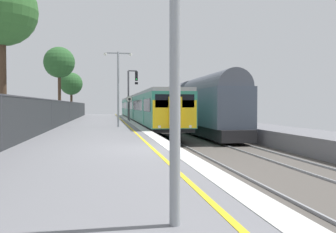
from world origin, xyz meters
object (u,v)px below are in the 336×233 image
object	(u,v)px
speed_limit_sign	(129,105)
background_tree_left	(0,13)
background_tree_centre	(72,84)
background_tree_right	(59,63)
commuter_train_at_platform	(142,108)
signal_gantry	(131,89)
freight_train_adjacent_track	(170,105)
platform_lamp_mid	(118,83)

from	to	relation	value
speed_limit_sign	background_tree_left	size ratio (longest dim) A/B	0.27
background_tree_centre	background_tree_right	world-z (taller)	background_tree_right
commuter_train_at_platform	signal_gantry	size ratio (longest dim) A/B	8.15
commuter_train_at_platform	speed_limit_sign	xyz separation A→B (m)	(-1.85, -6.85, 0.31)
freight_train_adjacent_track	platform_lamp_mid	size ratio (longest dim) A/B	9.47
speed_limit_sign	background_tree_centre	size ratio (longest dim) A/B	0.42
freight_train_adjacent_track	speed_limit_sign	distance (m)	12.35
platform_lamp_mid	background_tree_centre	world-z (taller)	background_tree_centre
background_tree_centre	freight_train_adjacent_track	bearing A→B (deg)	-16.69
signal_gantry	background_tree_right	size ratio (longest dim) A/B	0.64
freight_train_adjacent_track	platform_lamp_mid	world-z (taller)	platform_lamp_mid
platform_lamp_mid	freight_train_adjacent_track	bearing A→B (deg)	70.41
background_tree_left	background_tree_centre	size ratio (longest dim) A/B	1.51
commuter_train_at_platform	background_tree_centre	size ratio (longest dim) A/B	7.23
speed_limit_sign	freight_train_adjacent_track	bearing A→B (deg)	61.73
background_tree_centre	background_tree_right	size ratio (longest dim) A/B	0.72
commuter_train_at_platform	platform_lamp_mid	size ratio (longest dim) A/B	7.98
freight_train_adjacent_track	signal_gantry	xyz separation A→B (m)	(-5.49, -7.68, 1.61)
signal_gantry	platform_lamp_mid	bearing A→B (deg)	-97.83
platform_lamp_mid	background_tree_left	distance (m)	8.83
background_tree_centre	commuter_train_at_platform	bearing A→B (deg)	-42.31
commuter_train_at_platform	speed_limit_sign	world-z (taller)	commuter_train_at_platform
freight_train_adjacent_track	background_tree_left	bearing A→B (deg)	-119.59
freight_train_adjacent_track	platform_lamp_mid	bearing A→B (deg)	-109.59
speed_limit_sign	signal_gantry	bearing A→B (deg)	83.53
platform_lamp_mid	background_tree_centre	bearing A→B (deg)	102.51
freight_train_adjacent_track	background_tree_centre	world-z (taller)	background_tree_centre
platform_lamp_mid	background_tree_left	size ratio (longest dim) A/B	0.60
speed_limit_sign	platform_lamp_mid	distance (m)	9.66
commuter_train_at_platform	platform_lamp_mid	distance (m)	16.70
signal_gantry	speed_limit_sign	size ratio (longest dim) A/B	2.13
freight_train_adjacent_track	background_tree_right	xyz separation A→B (m)	(-13.36, -2.94, 4.70)
commuter_train_at_platform	background_tree_centre	distance (m)	11.98
speed_limit_sign	background_tree_right	distance (m)	11.93
signal_gantry	background_tree_centre	world-z (taller)	background_tree_centre
freight_train_adjacent_track	background_tree_right	size ratio (longest dim) A/B	6.16
speed_limit_sign	background_tree_left	distance (m)	16.84
speed_limit_sign	platform_lamp_mid	size ratio (longest dim) A/B	0.46
background_tree_right	signal_gantry	bearing A→B (deg)	-31.02
commuter_train_at_platform	freight_train_adjacent_track	world-z (taller)	freight_train_adjacent_track
signal_gantry	background_tree_right	world-z (taller)	background_tree_right
speed_limit_sign	background_tree_right	xyz separation A→B (m)	(-7.51, 7.93, 4.79)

